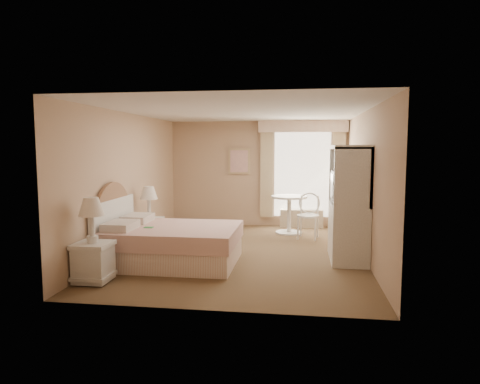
# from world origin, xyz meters

# --- Properties ---
(room) EXTENTS (4.21, 5.51, 2.51)m
(room) POSITION_xyz_m (0.00, 0.00, 1.25)
(room) COLOR brown
(room) RESTS_ON ground
(window) EXTENTS (2.05, 0.22, 2.51)m
(window) POSITION_xyz_m (1.05, 2.65, 1.34)
(window) COLOR white
(window) RESTS_ON room
(framed_art) EXTENTS (0.52, 0.04, 0.62)m
(framed_art) POSITION_xyz_m (-0.45, 2.71, 1.55)
(framed_art) COLOR tan
(framed_art) RESTS_ON room
(bed) EXTENTS (2.10, 1.60, 1.41)m
(bed) POSITION_xyz_m (-1.12, -0.82, 0.34)
(bed) COLOR #D2A189
(bed) RESTS_ON room
(nightstand_near) EXTENTS (0.49, 0.49, 1.18)m
(nightstand_near) POSITION_xyz_m (-1.84, -1.96, 0.45)
(nightstand_near) COLOR white
(nightstand_near) RESTS_ON room
(nightstand_far) EXTENTS (0.47, 0.47, 1.13)m
(nightstand_far) POSITION_xyz_m (-1.84, 0.29, 0.43)
(nightstand_far) COLOR white
(nightstand_far) RESTS_ON room
(round_table) EXTENTS (0.78, 0.78, 0.83)m
(round_table) POSITION_xyz_m (0.77, 1.89, 0.55)
(round_table) COLOR silver
(round_table) RESTS_ON room
(cafe_chair) EXTENTS (0.52, 0.52, 0.94)m
(cafe_chair) POSITION_xyz_m (1.19, 1.44, 0.55)
(cafe_chair) COLOR silver
(cafe_chair) RESTS_ON room
(armoire) EXTENTS (0.58, 1.15, 1.92)m
(armoire) POSITION_xyz_m (1.81, -0.22, 0.80)
(armoire) COLOR white
(armoire) RESTS_ON room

